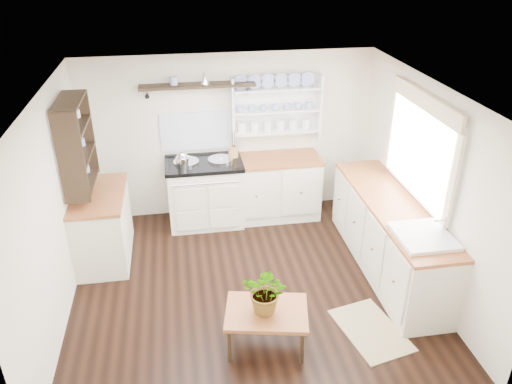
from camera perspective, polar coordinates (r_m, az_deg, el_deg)
floor at (r=5.93m, az=-0.73°, el=-10.69°), size 4.00×3.80×0.01m
wall_back at (r=7.02m, az=-3.15°, el=6.41°), size 4.00×0.02×2.30m
wall_right at (r=5.90m, az=18.79°, el=0.69°), size 0.02×3.80×2.30m
wall_left at (r=5.41m, az=-22.24°, el=-2.40°), size 0.02×3.80×2.30m
ceiling at (r=4.86m, az=-0.89°, el=11.20°), size 4.00×3.80×0.01m
window at (r=5.83m, az=18.30°, el=4.96°), size 0.08×1.55×1.22m
aga_cooker at (r=6.96m, az=-5.84°, el=0.03°), size 1.04×0.72×0.96m
back_cabinets at (r=7.11m, az=2.08°, el=0.64°), size 1.27×0.63×0.90m
right_cabinets at (r=6.18m, az=14.95°, el=-4.82°), size 0.62×2.43×0.90m
belfast_sink at (r=5.44m, az=18.42°, el=-5.87°), size 0.55×0.60×0.45m
left_cabinets at (r=6.45m, az=-17.13°, el=-3.63°), size 0.62×1.13×0.90m
plate_rack at (r=6.94m, az=2.22°, el=9.75°), size 1.20×0.22×0.90m
high_shelf at (r=6.63m, az=-6.70°, el=11.93°), size 1.50×0.29×0.16m
left_shelving at (r=6.02m, az=-19.86°, el=5.23°), size 0.28×0.80×1.05m
kettle at (r=6.61m, az=-8.42°, el=3.72°), size 0.17×0.17×0.21m
utensil_crock at (r=6.88m, az=-2.61°, el=4.54°), size 0.14×0.14×0.16m
center_table at (r=4.97m, az=1.21°, el=-13.82°), size 0.88×0.71×0.43m
potted_plant at (r=4.79m, az=1.25°, el=-11.27°), size 0.55×0.53×0.47m
floor_rug at (r=5.49m, az=12.97°, el=-15.13°), size 0.72×0.95×0.02m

